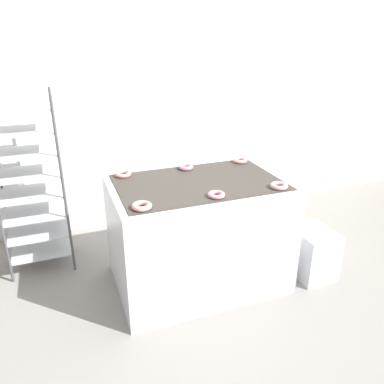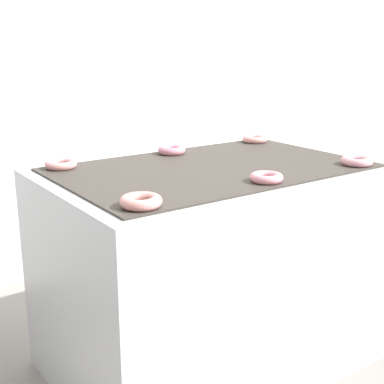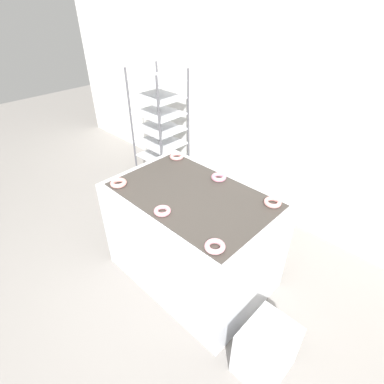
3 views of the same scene
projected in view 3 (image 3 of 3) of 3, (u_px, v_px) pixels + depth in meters
The scene contains 11 objects.
ground_plane at pixel (133, 319), 2.56m from camera, with size 14.00×14.00×0.00m, color gray.
wall_back at pixel (288, 101), 3.03m from camera, with size 8.00×0.05×2.80m.
fryer_machine at pixel (192, 237), 2.72m from camera, with size 1.42×0.94×0.95m.
baking_rack_cart at pixel (161, 135), 3.73m from camera, with size 0.56×0.48×1.62m.
glaze_bin at pixel (266, 351), 2.12m from camera, with size 0.32×0.39×0.45m.
donut_near_left at pixel (118, 183), 2.56m from camera, with size 0.14×0.14×0.04m, color #DC8F88.
donut_near_center at pixel (162, 211), 2.24m from camera, with size 0.13×0.13×0.03m, color pink.
donut_near_right at pixel (215, 246), 1.93m from camera, with size 0.14×0.14×0.04m, color #D5929A.
donut_far_left at pixel (177, 156), 2.97m from camera, with size 0.14×0.14×0.03m, color #D68D8B.
donut_far_center at pixel (219, 177), 2.64m from camera, with size 0.13×0.13×0.04m, color #D07E92.
donut_far_right at pixel (273, 202), 2.33m from camera, with size 0.14×0.14×0.03m, color pink.
Camera 3 is at (1.40, -0.73, 2.35)m, focal length 28.00 mm.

